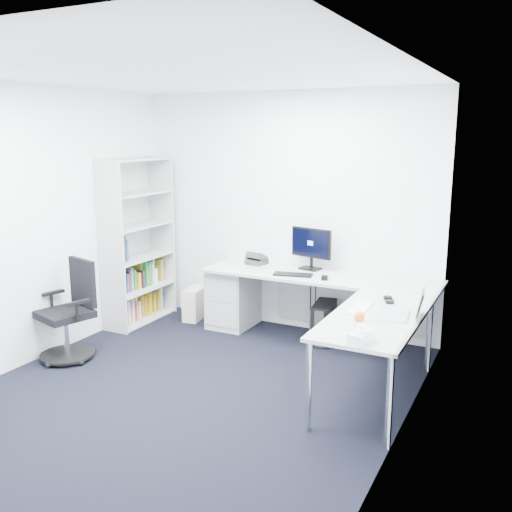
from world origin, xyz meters
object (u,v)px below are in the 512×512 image
at_px(bookshelf, 137,241).
at_px(monitor, 311,248).
at_px(laptop, 393,301).
at_px(l_desk, 306,317).
at_px(task_chair, 64,311).

xyz_separation_m(bookshelf, monitor, (2.01, 0.49, 0.01)).
bearing_deg(bookshelf, laptop, -13.21).
height_order(bookshelf, monitor, bookshelf).
height_order(l_desk, laptop, laptop).
height_order(l_desk, monitor, monitor).
height_order(monitor, laptop, monitor).
bearing_deg(bookshelf, task_chair, -85.63).
relative_size(l_desk, laptop, 7.10).
bearing_deg(l_desk, monitor, 107.45).
distance_m(l_desk, laptop, 1.36).
height_order(task_chair, monitor, monitor).
bearing_deg(l_desk, laptop, -34.00).
relative_size(task_chair, monitor, 2.01).
height_order(bookshelf, laptop, bookshelf).
relative_size(bookshelf, monitor, 3.93).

